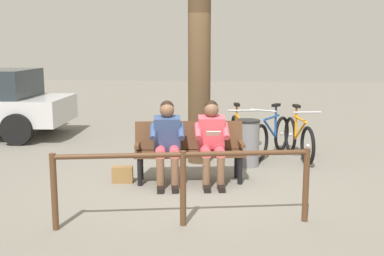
{
  "coord_description": "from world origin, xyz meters",
  "views": [
    {
      "loc": [
        -0.76,
        6.61,
        1.98
      ],
      "look_at": [
        0.08,
        -0.42,
        0.75
      ],
      "focal_mm": 44.55,
      "sensor_mm": 36.0,
      "label": 1
    }
  ],
  "objects_px": {
    "bench": "(189,147)",
    "bicycle_green": "(238,136)",
    "tree_trunk": "(199,55)",
    "litter_bin": "(248,143)",
    "person_reading": "(212,138)",
    "bicycle_black": "(298,138)",
    "person_companion": "(167,139)",
    "handbag": "(123,175)",
    "bicycle_blue": "(271,136)"
  },
  "relations": [
    {
      "from": "person_reading",
      "to": "tree_trunk",
      "type": "height_order",
      "value": "tree_trunk"
    },
    {
      "from": "bench",
      "to": "bicycle_blue",
      "type": "height_order",
      "value": "bicycle_blue"
    },
    {
      "from": "bicycle_black",
      "to": "bicycle_blue",
      "type": "relative_size",
      "value": 1.07
    },
    {
      "from": "person_reading",
      "to": "litter_bin",
      "type": "relative_size",
      "value": 1.55
    },
    {
      "from": "bench",
      "to": "bicycle_green",
      "type": "height_order",
      "value": "bicycle_green"
    },
    {
      "from": "person_reading",
      "to": "bench",
      "type": "bearing_deg",
      "value": -27.42
    },
    {
      "from": "bicycle_blue",
      "to": "bicycle_green",
      "type": "bearing_deg",
      "value": -64.19
    },
    {
      "from": "person_reading",
      "to": "litter_bin",
      "type": "xyz_separation_m",
      "value": [
        -0.52,
        -1.06,
        -0.28
      ]
    },
    {
      "from": "bench",
      "to": "tree_trunk",
      "type": "xyz_separation_m",
      "value": [
        -0.03,
        -1.15,
        1.31
      ]
    },
    {
      "from": "tree_trunk",
      "to": "bicycle_green",
      "type": "relative_size",
      "value": 2.18
    },
    {
      "from": "litter_bin",
      "to": "bench",
      "type": "bearing_deg",
      "value": 48.16
    },
    {
      "from": "bench",
      "to": "tree_trunk",
      "type": "relative_size",
      "value": 0.46
    },
    {
      "from": "bicycle_green",
      "to": "bench",
      "type": "bearing_deg",
      "value": -30.39
    },
    {
      "from": "handbag",
      "to": "bicycle_green",
      "type": "xyz_separation_m",
      "value": [
        -1.63,
        -1.97,
        0.24
      ]
    },
    {
      "from": "tree_trunk",
      "to": "bicycle_black",
      "type": "distance_m",
      "value": 2.31
    },
    {
      "from": "handbag",
      "to": "bicycle_black",
      "type": "height_order",
      "value": "bicycle_black"
    },
    {
      "from": "handbag",
      "to": "bicycle_blue",
      "type": "bearing_deg",
      "value": -138.45
    },
    {
      "from": "person_reading",
      "to": "tree_trunk",
      "type": "relative_size",
      "value": 0.33
    },
    {
      "from": "bicycle_black",
      "to": "bicycle_blue",
      "type": "height_order",
      "value": "same"
    },
    {
      "from": "person_companion",
      "to": "handbag",
      "type": "bearing_deg",
      "value": -7.17
    },
    {
      "from": "bench",
      "to": "bicycle_green",
      "type": "bearing_deg",
      "value": -121.12
    },
    {
      "from": "person_companion",
      "to": "bicycle_blue",
      "type": "distance_m",
      "value": 2.52
    },
    {
      "from": "litter_bin",
      "to": "bicycle_blue",
      "type": "bearing_deg",
      "value": -118.55
    },
    {
      "from": "bench",
      "to": "handbag",
      "type": "bearing_deg",
      "value": 4.7
    },
    {
      "from": "tree_trunk",
      "to": "litter_bin",
      "type": "bearing_deg",
      "value": 166.62
    },
    {
      "from": "person_reading",
      "to": "bicycle_green",
      "type": "height_order",
      "value": "person_reading"
    },
    {
      "from": "person_companion",
      "to": "handbag",
      "type": "xyz_separation_m",
      "value": [
        0.66,
        0.03,
        -0.54
      ]
    },
    {
      "from": "bench",
      "to": "person_companion",
      "type": "bearing_deg",
      "value": 26.85
    },
    {
      "from": "bicycle_green",
      "to": "bicycle_black",
      "type": "bearing_deg",
      "value": 75.65
    },
    {
      "from": "bicycle_green",
      "to": "handbag",
      "type": "bearing_deg",
      "value": -48.64
    },
    {
      "from": "bench",
      "to": "bicycle_green",
      "type": "distance_m",
      "value": 1.85
    },
    {
      "from": "person_companion",
      "to": "bicycle_green",
      "type": "bearing_deg",
      "value": -126.22
    },
    {
      "from": "person_companion",
      "to": "litter_bin",
      "type": "height_order",
      "value": "person_companion"
    },
    {
      "from": "bench",
      "to": "handbag",
      "type": "relative_size",
      "value": 5.53
    },
    {
      "from": "person_reading",
      "to": "handbag",
      "type": "height_order",
      "value": "person_reading"
    },
    {
      "from": "person_reading",
      "to": "bicycle_green",
      "type": "distance_m",
      "value": 1.88
    },
    {
      "from": "person_reading",
      "to": "person_companion",
      "type": "bearing_deg",
      "value": -0.05
    },
    {
      "from": "bench",
      "to": "person_companion",
      "type": "xyz_separation_m",
      "value": [
        0.29,
        0.22,
        0.16
      ]
    },
    {
      "from": "person_reading",
      "to": "bicycle_black",
      "type": "bearing_deg",
      "value": -138.93
    },
    {
      "from": "person_companion",
      "to": "handbag",
      "type": "height_order",
      "value": "person_companion"
    },
    {
      "from": "person_companion",
      "to": "bicycle_black",
      "type": "bearing_deg",
      "value": -147.75
    },
    {
      "from": "person_reading",
      "to": "bicycle_green",
      "type": "xyz_separation_m",
      "value": [
        -0.33,
        -1.83,
        -0.31
      ]
    },
    {
      "from": "person_reading",
      "to": "bicycle_green",
      "type": "bearing_deg",
      "value": -110.08
    },
    {
      "from": "bench",
      "to": "litter_bin",
      "type": "distance_m",
      "value": 1.29
    },
    {
      "from": "bicycle_green",
      "to": "tree_trunk",
      "type": "bearing_deg",
      "value": -57.8
    },
    {
      "from": "tree_trunk",
      "to": "bicycle_green",
      "type": "distance_m",
      "value": 1.69
    },
    {
      "from": "person_companion",
      "to": "tree_trunk",
      "type": "bearing_deg",
      "value": -112.8
    },
    {
      "from": "bicycle_green",
      "to": "person_companion",
      "type": "bearing_deg",
      "value": -35.49
    },
    {
      "from": "person_companion",
      "to": "bicycle_green",
      "type": "xyz_separation_m",
      "value": [
        -0.96,
        -1.94,
        -0.3
      ]
    },
    {
      "from": "person_reading",
      "to": "bicycle_blue",
      "type": "height_order",
      "value": "person_reading"
    }
  ]
}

